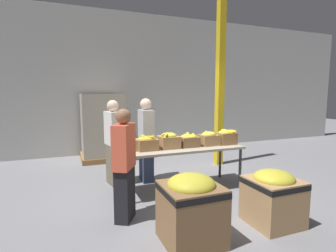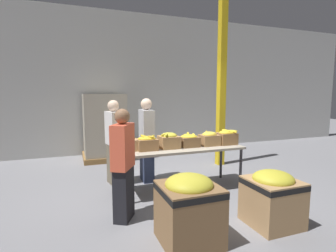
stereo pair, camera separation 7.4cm
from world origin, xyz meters
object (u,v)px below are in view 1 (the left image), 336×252
banana_box_1 (147,143)px  donation_bin_0 (191,207)px  banana_box_4 (209,138)px  banana_box_5 (226,137)px  volunteer_0 (114,143)px  pallet_stack_0 (102,127)px  sorting_table (179,150)px  banana_box_0 (126,143)px  volunteer_1 (124,166)px  volunteer_2 (146,141)px  donation_bin_1 (273,196)px  support_pillar (220,81)px  banana_box_2 (169,140)px  banana_box_3 (189,140)px

banana_box_1 → donation_bin_0: 1.63m
banana_box_4 → donation_bin_0: bearing=-125.8°
banana_box_5 → volunteer_0: (-1.96, 0.77, -0.12)m
pallet_stack_0 → sorting_table: bearing=-70.9°
banana_box_4 → banana_box_5: 0.35m
banana_box_5 → banana_box_0: bearing=176.1°
volunteer_1 → volunteer_2: bearing=3.8°
banana_box_5 → volunteer_0: size_ratio=0.21×
banana_box_0 → banana_box_4: banana_box_4 is taller
volunteer_2 → banana_box_5: bearing=63.1°
donation_bin_1 → volunteer_2: bearing=115.2°
pallet_stack_0 → volunteer_0: bearing=-91.6°
donation_bin_1 → pallet_stack_0: (-1.61, 4.35, 0.46)m
volunteer_2 → donation_bin_0: bearing=-2.2°
banana_box_5 → volunteer_2: 1.52m
banana_box_5 → volunteer_1: (-2.07, -0.72, -0.16)m
support_pillar → volunteer_2: bearing=-164.2°
volunteer_2 → donation_bin_0: 2.28m
banana_box_4 → support_pillar: size_ratio=0.08×
volunteer_2 → banana_box_2: bearing=19.1°
donation_bin_1 → banana_box_0: bearing=133.5°
banana_box_1 → volunteer_0: bearing=120.0°
donation_bin_0 → support_pillar: (2.12, 2.81, 1.58)m
banana_box_2 → banana_box_3: bearing=-2.3°
banana_box_3 → banana_box_4: 0.40m
banana_box_2 → donation_bin_1: 1.87m
donation_bin_0 → donation_bin_1: size_ratio=1.11×
banana_box_2 → banana_box_4: bearing=-1.9°
support_pillar → pallet_stack_0: 3.20m
banana_box_1 → support_pillar: bearing=29.8°
banana_box_2 → banana_box_3: 0.38m
banana_box_4 → volunteer_0: 1.77m
banana_box_4 → support_pillar: bearing=51.4°
banana_box_0 → banana_box_2: bearing=-5.5°
banana_box_2 → banana_box_5: (1.13, -0.06, 0.00)m
donation_bin_1 → banana_box_3: bearing=106.5°
banana_box_5 → pallet_stack_0: bearing=123.9°
banana_box_3 → banana_box_4: banana_box_4 is taller
banana_box_5 → volunteer_2: volunteer_2 is taller
banana_box_5 → donation_bin_0: bearing=-133.9°
sorting_table → volunteer_2: bearing=120.9°
sorting_table → banana_box_3: size_ratio=6.82×
volunteer_1 → volunteer_2: (0.73, 1.44, 0.05)m
sorting_table → banana_box_3: bearing=-2.9°
banana_box_2 → pallet_stack_0: size_ratio=0.20×
volunteer_1 → donation_bin_0: 1.06m
donation_bin_1 → support_pillar: (0.93, 2.81, 1.62)m
donation_bin_0 → pallet_stack_0: pallet_stack_0 is taller
donation_bin_1 → volunteer_1: bearing=155.6°
banana_box_0 → donation_bin_0: 1.76m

